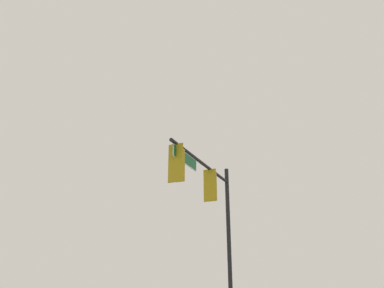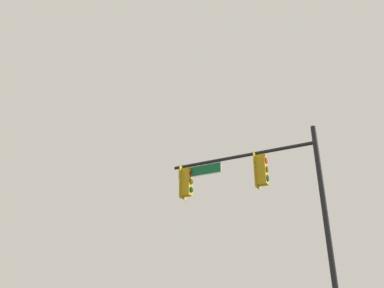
% 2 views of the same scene
% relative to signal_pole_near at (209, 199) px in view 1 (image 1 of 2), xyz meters
% --- Properties ---
extents(signal_pole_near, '(5.66, 0.68, 6.91)m').
position_rel_signal_pole_near_xyz_m(signal_pole_near, '(0.00, 0.00, 0.00)').
color(signal_pole_near, black).
rests_on(signal_pole_near, ground_plane).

